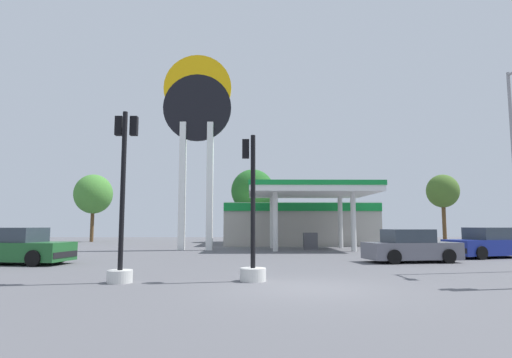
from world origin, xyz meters
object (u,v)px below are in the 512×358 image
(traffic_signal_0, at_px, (252,243))
(tree_1, at_px, (253,191))
(tree_2, at_px, (443,192))
(car_0, at_px, (488,244))
(car_2, at_px, (18,248))
(traffic_signal_1, at_px, (122,221))
(station_pole_sign, at_px, (197,123))
(car_1, at_px, (411,247))
(tree_0, at_px, (93,194))

(traffic_signal_0, distance_m, tree_1, 27.96)
(tree_2, bearing_deg, car_0, -109.06)
(car_2, height_order, tree_1, tree_1)
(car_2, distance_m, traffic_signal_1, 8.28)
(station_pole_sign, height_order, tree_2, station_pole_sign)
(car_1, relative_size, tree_1, 0.61)
(station_pole_sign, height_order, traffic_signal_0, station_pole_sign)
(car_0, relative_size, car_1, 1.07)
(station_pole_sign, xyz_separation_m, tree_1, (3.76, 12.70, -3.53))
(car_0, distance_m, traffic_signal_1, 17.80)
(car_0, height_order, car_2, car_2)
(traffic_signal_1, distance_m, tree_1, 28.42)
(station_pole_sign, xyz_separation_m, car_1, (10.54, -8.91, -7.70))
(car_1, distance_m, traffic_signal_0, 9.25)
(car_2, distance_m, traffic_signal_0, 11.09)
(station_pole_sign, height_order, traffic_signal_1, station_pole_sign)
(car_0, distance_m, tree_0, 33.81)
(car_0, bearing_deg, tree_1, 121.05)
(car_2, distance_m, tree_2, 35.54)
(traffic_signal_1, height_order, tree_2, tree_2)
(station_pole_sign, relative_size, tree_0, 2.00)
(tree_0, distance_m, tree_2, 33.43)
(car_0, xyz_separation_m, traffic_signal_1, (-15.44, -8.80, 1.05))
(tree_1, bearing_deg, car_1, -72.59)
(car_1, xyz_separation_m, traffic_signal_0, (-6.95, -6.10, 0.44))
(car_2, xyz_separation_m, tree_2, (27.81, 21.74, 4.07))
(car_1, distance_m, tree_0, 31.82)
(car_2, relative_size, tree_2, 0.69)
(traffic_signal_0, bearing_deg, car_1, 41.29)
(station_pole_sign, distance_m, car_0, 18.31)
(station_pole_sign, xyz_separation_m, car_0, (15.31, -6.48, -7.68))
(tree_1, bearing_deg, tree_2, -1.82)
(car_1, xyz_separation_m, car_2, (-16.62, -0.70, 0.04))
(station_pole_sign, bearing_deg, tree_2, 29.16)
(car_0, distance_m, traffic_signal_0, 14.50)
(traffic_signal_1, bearing_deg, tree_1, 82.08)
(traffic_signal_0, relative_size, traffic_signal_1, 0.87)
(station_pole_sign, xyz_separation_m, tree_0, (-11.66, 13.55, -3.79))
(tree_0, bearing_deg, tree_1, -3.16)
(car_2, relative_size, tree_0, 0.68)
(station_pole_sign, distance_m, car_2, 13.72)
(car_2, height_order, traffic_signal_1, traffic_signal_1)
(traffic_signal_1, bearing_deg, car_0, 29.70)
(tree_1, bearing_deg, tree_0, 176.84)
(tree_1, bearing_deg, car_0, -58.95)
(car_0, xyz_separation_m, traffic_signal_0, (-11.71, -8.54, 0.41))
(tree_2, bearing_deg, station_pole_sign, -150.84)
(station_pole_sign, distance_m, traffic_signal_0, 17.06)
(car_1, height_order, traffic_signal_1, traffic_signal_1)
(traffic_signal_0, bearing_deg, tree_0, 118.11)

